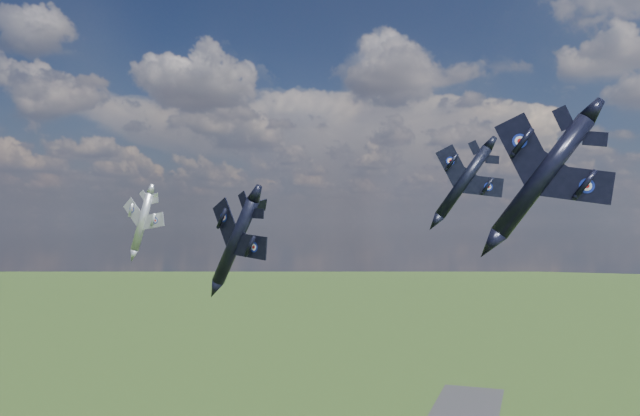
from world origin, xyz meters
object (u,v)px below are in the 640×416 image
(jet_lead_navy, at_px, (235,241))
(jet_high_navy, at_px, (463,182))
(jet_left_silver, at_px, (142,222))
(jet_right_navy, at_px, (542,177))

(jet_lead_navy, height_order, jet_high_navy, jet_high_navy)
(jet_lead_navy, distance_m, jet_left_silver, 29.30)
(jet_left_silver, bearing_deg, jet_lead_navy, -25.47)
(jet_high_navy, bearing_deg, jet_right_navy, -85.64)
(jet_lead_navy, distance_m, jet_right_navy, 35.83)
(jet_lead_navy, relative_size, jet_left_silver, 1.23)
(jet_lead_navy, bearing_deg, jet_high_navy, 60.79)
(jet_right_navy, xyz_separation_m, jet_high_navy, (-9.57, 30.18, 1.61))
(jet_lead_navy, height_order, jet_right_navy, jet_right_navy)
(jet_right_navy, distance_m, jet_left_silver, 64.05)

